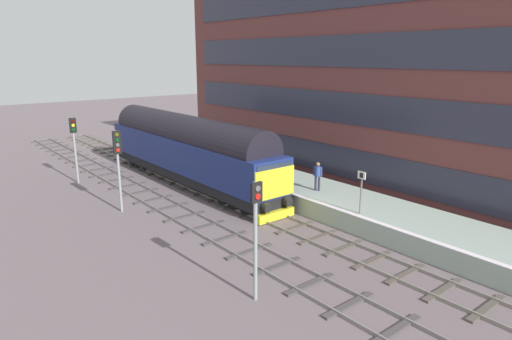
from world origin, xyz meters
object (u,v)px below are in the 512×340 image
signal_post_near (256,228)px  diesel_locomotive (187,148)px  waiting_passenger (318,174)px  signal_post_far (74,142)px  signal_post_mid (118,160)px  platform_number_sign (361,186)px

signal_post_near → diesel_locomotive: bearing=68.3°
diesel_locomotive → waiting_passenger: diesel_locomotive is taller
signal_post_near → signal_post_far: bearing=90.0°
signal_post_near → waiting_passenger: (9.02, 5.59, -0.74)m
signal_post_near → signal_post_mid: 11.91m
diesel_locomotive → signal_post_near: bearing=-111.7°
diesel_locomotive → waiting_passenger: bearing=-70.1°
signal_post_far → signal_post_mid: bearing=-90.0°
diesel_locomotive → signal_post_near: 15.64m
signal_post_mid → signal_post_far: (-0.00, 7.47, -0.11)m
platform_number_sign → signal_post_mid: bearing=127.3°
waiting_passenger → platform_number_sign: bearing=137.5°
signal_post_near → signal_post_mid: bearing=90.0°
diesel_locomotive → signal_post_near: diesel_locomotive is taller
signal_post_near → signal_post_mid: size_ratio=0.96×
platform_number_sign → signal_post_far: bearing=113.8°
signal_post_mid → platform_number_sign: size_ratio=2.17×
signal_post_near → waiting_passenger: size_ratio=2.67×
signal_post_near → platform_number_sign: size_ratio=2.08×
signal_post_near → waiting_passenger: 10.64m
diesel_locomotive → signal_post_far: diesel_locomotive is taller
signal_post_near → platform_number_sign: 8.00m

